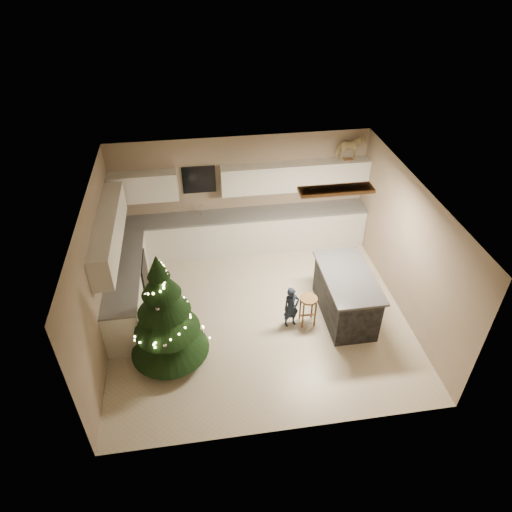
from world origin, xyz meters
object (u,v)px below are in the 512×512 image
at_px(christmas_tree, 166,319).
at_px(toddler, 291,307).
at_px(island, 346,295).
at_px(rocking_horse, 350,148).
at_px(bar_stool, 308,304).

height_order(christmas_tree, toddler, christmas_tree).
xyz_separation_m(island, christmas_tree, (-3.27, -0.59, 0.42)).
bearing_deg(toddler, christmas_tree, 177.91).
height_order(christmas_tree, rocking_horse, rocking_horse).
xyz_separation_m(island, rocking_horse, (0.68, 2.54, 1.79)).
height_order(island, toddler, island).
relative_size(island, rocking_horse, 2.78).
bearing_deg(toddler, island, -7.70).
bearing_deg(island, toddler, -173.55).
distance_m(island, toddler, 1.07).
xyz_separation_m(bar_stool, christmas_tree, (-2.53, -0.46, 0.44)).
relative_size(bar_stool, christmas_tree, 0.28).
bearing_deg(christmas_tree, island, 10.26).
distance_m(bar_stool, christmas_tree, 2.61).
xyz_separation_m(island, toddler, (-1.06, -0.12, -0.05)).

